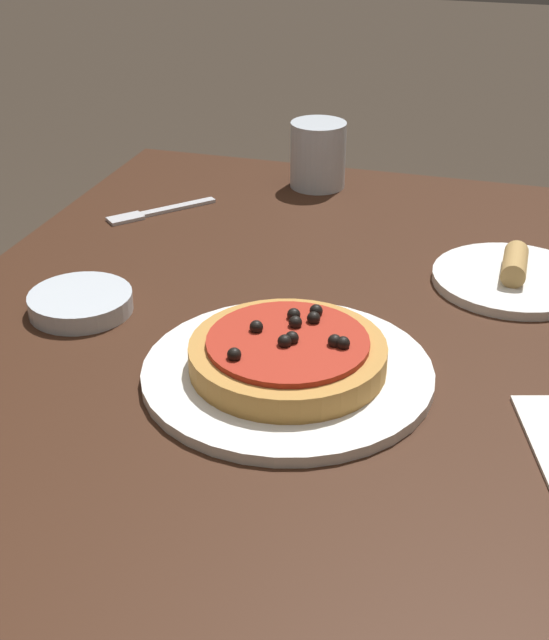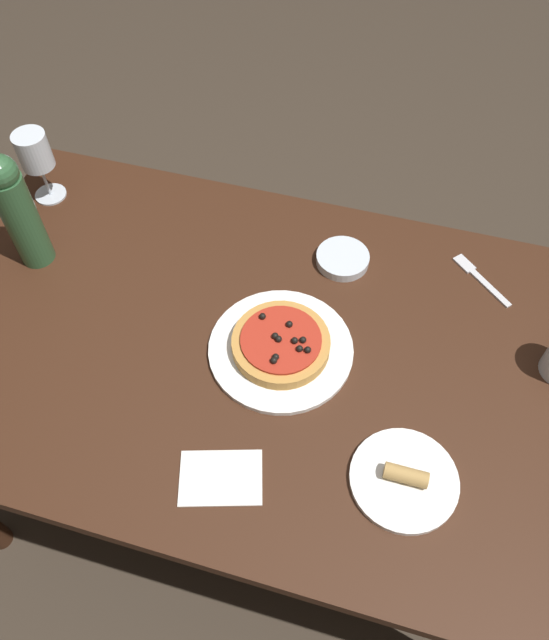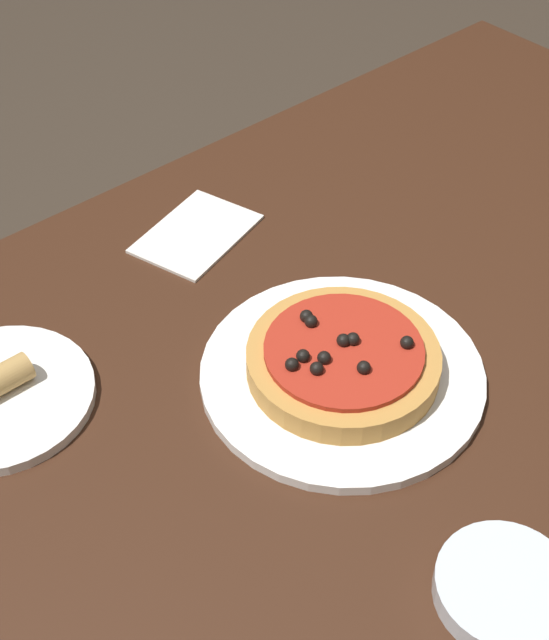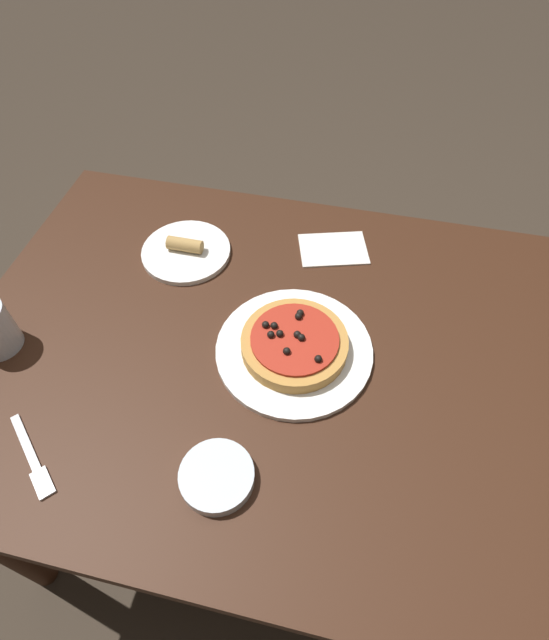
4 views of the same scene
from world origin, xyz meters
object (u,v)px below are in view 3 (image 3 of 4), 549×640
pizza (346,362)px  dining_table (375,402)px  dinner_plate (345,376)px  side_bowl (505,589)px

pizza → dining_table: bearing=-176.0°
dinner_plate → dining_table: bearing=-175.7°
dinner_plate → side_bowl: bearing=75.1°
side_bowl → dinner_plate: bearing=-104.9°
dinner_plate → pizza: bearing=-40.6°
pizza → dinner_plate: bearing=139.4°
dinner_plate → pizza: pizza is taller
dining_table → pizza: pizza is taller
pizza → side_bowl: (0.07, 0.26, -0.02)m
dinner_plate → pizza: 0.02m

